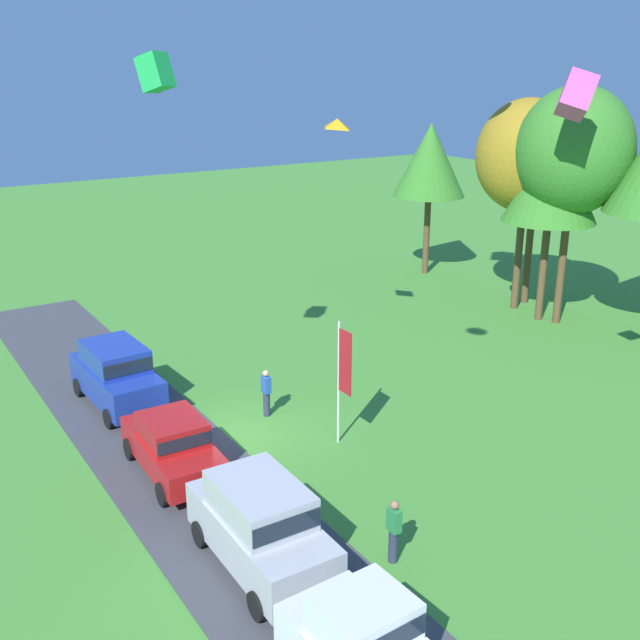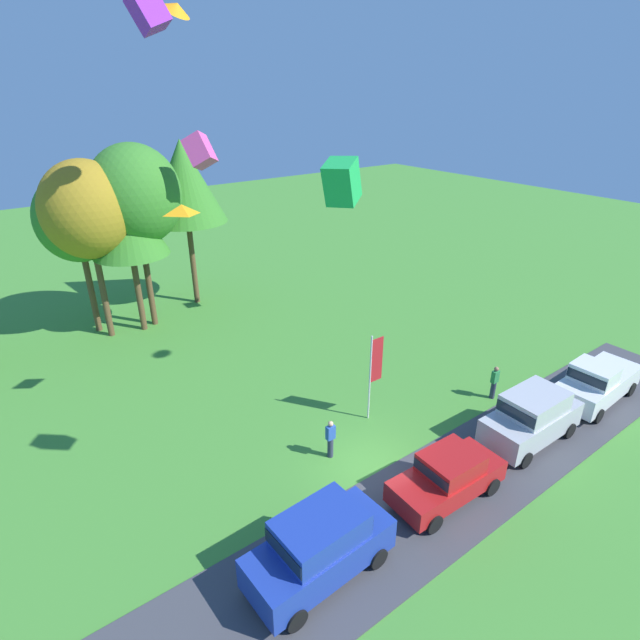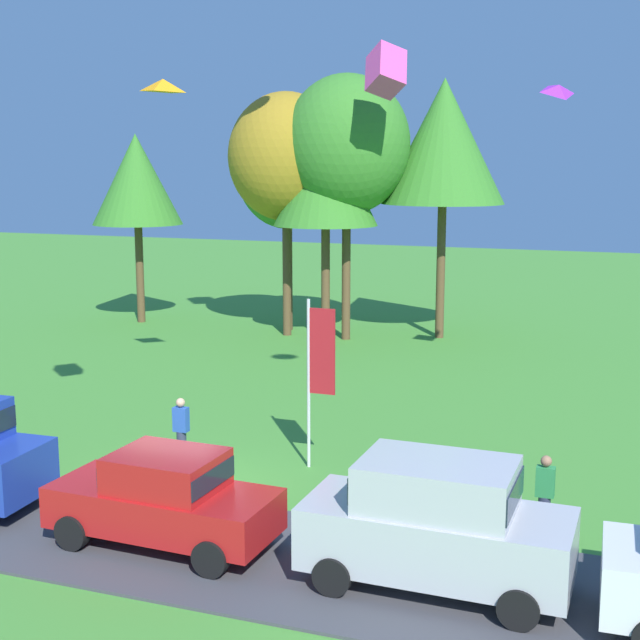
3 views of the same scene
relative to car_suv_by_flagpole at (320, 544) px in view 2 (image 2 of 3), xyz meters
The scene contains 20 objects.
ground_plane 5.21m from the car_suv_by_flagpole, 29.68° to the left, with size 120.00×120.00×0.00m, color #478E33.
pavement_strip 4.56m from the car_suv_by_flagpole, ahead, with size 36.00×4.40×0.06m, color #424247.
car_suv_by_flagpole is the anchor object (origin of this frame).
car_sedan_near_entrance 5.57m from the car_suv_by_flagpole, ahead, with size 4.46×2.08×1.84m.
car_suv_mid_row 10.82m from the car_suv_by_flagpole, ahead, with size 4.63×2.10×2.28m.
car_pickup_far_end 15.86m from the car_suv_by_flagpole, ahead, with size 5.07×2.21×2.14m.
person_on_lawn 5.43m from the car_suv_by_flagpole, 48.91° to the left, with size 0.36×0.24×1.71m.
person_beside_suv 12.65m from the car_suv_by_flagpole, 12.62° to the left, with size 0.36×0.24×1.71m.
tree_right_of_center 22.38m from the car_suv_by_flagpole, 92.09° to the left, with size 4.42×4.42×9.32m.
tree_left_of_center 21.41m from the car_suv_by_flagpole, 91.07° to the left, with size 4.83×4.83×10.20m.
tree_center_back 20.97m from the car_suv_by_flagpole, 85.78° to the left, with size 4.29×4.29×9.05m.
tree_lone_near 21.68m from the car_suv_by_flagpole, 83.66° to the left, with size 5.14×5.14×10.84m.
tree_far_right 23.95m from the car_suv_by_flagpole, 75.16° to the left, with size 5.07×5.07×10.69m.
flag_banner 8.55m from the car_suv_by_flagpole, 37.17° to the left, with size 0.71×0.08×4.15m.
kite_box_high_right 19.96m from the car_suv_by_flagpole, 74.00° to the left, with size 1.07×1.07×1.50m, color #EA4C9E.
kite_box_high_left 10.38m from the car_suv_by_flagpole, 39.75° to the left, with size 0.74×0.74×1.04m, color green.
kite_diamond_mid_center 19.30m from the car_suv_by_flagpole, 50.12° to the left, with size 0.84×0.77×0.25m, color purple.
kite_delta_near_flag 20.30m from the car_suv_by_flagpole, 77.86° to the left, with size 1.19×1.19×0.35m, color orange.
kite_diamond_low_drifter 12.24m from the car_suv_by_flagpole, 86.94° to the left, with size 0.80×1.06×0.37m, color orange.
kite_box_topmost 20.10m from the car_suv_by_flagpole, 82.61° to the left, with size 1.01×1.01×1.41m, color purple.
Camera 2 is at (-10.63, -10.93, 13.60)m, focal length 28.00 mm.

